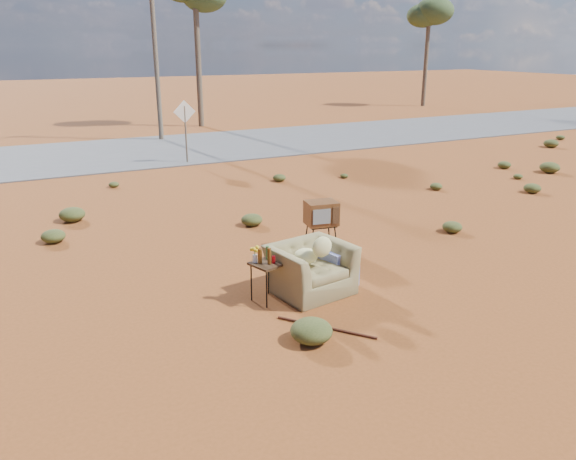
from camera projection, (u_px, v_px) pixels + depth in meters
name	position (u px, v px, depth m)	size (l,w,h in m)	color
ground	(317.00, 302.00, 9.13)	(140.00, 140.00, 0.00)	brown
highway	(127.00, 152.00, 21.86)	(140.00, 7.00, 0.04)	#565659
armchair	(315.00, 261.00, 9.45)	(1.59, 1.18, 1.11)	olive
tv_unit	(321.00, 214.00, 11.35)	(0.69, 0.59, 1.00)	black
side_table	(265.00, 261.00, 8.99)	(0.58, 0.58, 0.94)	#3A2715
rusty_bar	(326.00, 327.00, 8.28)	(0.04, 0.04, 1.56)	#502315
road_sign	(185.00, 120.00, 19.49)	(0.78, 0.06, 2.19)	brown
eucalyptus_right	(429.00, 14.00, 37.02)	(3.20, 3.20, 7.10)	brown
utility_pole_center	(155.00, 41.00, 23.54)	(1.40, 0.20, 8.00)	brown
scrub_patch	(187.00, 227.00, 12.48)	(17.49, 8.07, 0.33)	#4A4E22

